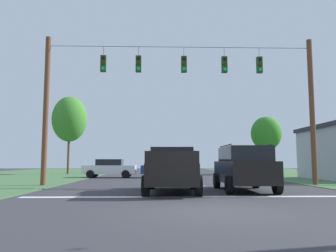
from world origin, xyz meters
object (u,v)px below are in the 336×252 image
tree_roadside_right (69,119)px  distant_car_oncoming (168,168)px  suv_black (244,167)px  distant_car_crossing_white (110,168)px  tree_roadside_far_right (266,134)px  overhead_signal_span (181,101)px  pickup_truck (172,170)px

tree_roadside_right → distant_car_oncoming: bearing=-38.2°
suv_black → distant_car_crossing_white: (-7.90, 13.14, -0.27)m
distant_car_oncoming → suv_black: bearing=-76.7°
suv_black → tree_roadside_far_right: (7.70, 20.50, 3.26)m
overhead_signal_span → suv_black: bearing=-54.9°
tree_roadside_far_right → suv_black: bearing=-110.6°
tree_roadside_far_right → overhead_signal_span: bearing=-121.5°
overhead_signal_span → tree_roadside_far_right: 19.71m
tree_roadside_right → tree_roadside_far_right: (21.14, -0.62, -1.55)m
overhead_signal_span → distant_car_oncoming: bearing=93.0°
pickup_truck → suv_black: suv_black is taller
distant_car_crossing_white → tree_roadside_far_right: (15.60, 7.36, 3.53)m
pickup_truck → tree_roadside_far_right: tree_roadside_far_right is taller
suv_black → distant_car_oncoming: (-3.07, 12.97, -0.27)m
overhead_signal_span → tree_roadside_far_right: size_ratio=2.52×
distant_car_crossing_white → tree_roadside_far_right: bearing=25.2°
pickup_truck → tree_roadside_right: (-10.17, 21.57, 4.91)m
overhead_signal_span → tree_roadside_right: size_ratio=1.86×
overhead_signal_span → distant_car_crossing_white: overhead_signal_span is taller
suv_black → distant_car_crossing_white: 15.33m
pickup_truck → distant_car_oncoming: pickup_truck is taller
distant_car_crossing_white → tree_roadside_right: tree_roadside_right is taller
overhead_signal_span → tree_roadside_right: 20.55m
distant_car_oncoming → tree_roadside_right: tree_roadside_right is taller
suv_black → tree_roadside_far_right: size_ratio=0.79×
suv_black → distant_car_oncoming: size_ratio=1.08×
overhead_signal_span → suv_black: size_ratio=3.21×
distant_car_crossing_white → tree_roadside_right: bearing=124.8°
pickup_truck → distant_car_crossing_white: bearing=108.8°
distant_car_oncoming → tree_roadside_far_right: tree_roadside_far_right is taller
overhead_signal_span → pickup_truck: bearing=-99.3°
tree_roadside_right → tree_roadside_far_right: size_ratio=1.35×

